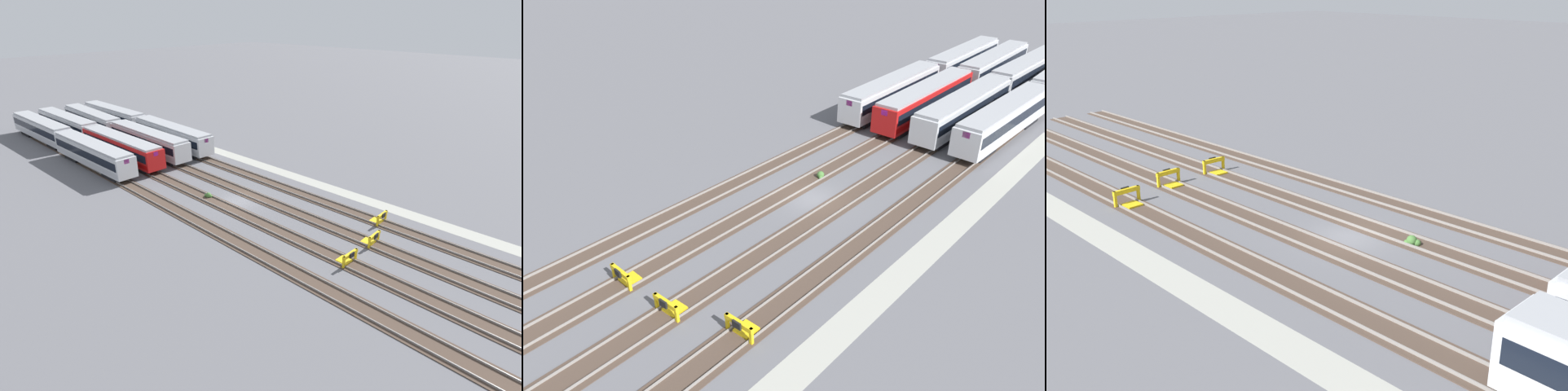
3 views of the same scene
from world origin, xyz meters
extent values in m
plane|color=#5B5B60|center=(0.00, 0.00, 0.00)|extent=(400.00, 400.00, 0.00)
cube|color=#9E9E93|center=(0.00, -10.41, 0.00)|extent=(54.00, 2.00, 0.01)
cube|color=#47382D|center=(0.00, -6.51, 0.03)|extent=(90.00, 2.24, 0.06)
cube|color=gray|center=(0.00, -5.79, 0.14)|extent=(90.00, 0.07, 0.15)
cube|color=gray|center=(0.00, -7.23, 0.14)|extent=(90.00, 0.07, 0.15)
cube|color=#47382D|center=(0.00, -2.17, 0.03)|extent=(90.00, 2.24, 0.06)
cube|color=gray|center=(0.00, -1.45, 0.14)|extent=(90.00, 0.07, 0.15)
cube|color=gray|center=(0.00, -2.89, 0.14)|extent=(90.00, 0.07, 0.15)
cube|color=#47382D|center=(0.00, 2.17, 0.03)|extent=(90.00, 2.24, 0.06)
cube|color=gray|center=(0.00, 2.89, 0.14)|extent=(90.00, 0.07, 0.15)
cube|color=gray|center=(0.00, 1.45, 0.14)|extent=(90.00, 0.07, 0.15)
cube|color=#47382D|center=(0.00, 6.51, 0.03)|extent=(90.00, 2.24, 0.06)
cube|color=gray|center=(0.00, 7.23, 0.14)|extent=(90.00, 0.07, 0.15)
cube|color=gray|center=(0.00, 5.79, 0.14)|extent=(90.00, 0.07, 0.15)
cube|color=#B21E99|center=(13.67, -6.35, 3.05)|extent=(0.10, 0.70, 0.56)
cube|color=#B21E99|center=(13.67, -2.21, 3.05)|extent=(0.08, 0.70, 0.56)
cube|color=gold|center=(-14.56, -5.61, 0.57)|extent=(0.19, 0.19, 1.15)
cube|color=gold|center=(-14.48, -7.41, 0.57)|extent=(0.19, 0.19, 1.15)
cube|color=gold|center=(-14.52, -6.51, 1.00)|extent=(0.33, 2.01, 0.30)
cube|color=gold|center=(-13.97, -6.49, 0.09)|extent=(1.15, 1.13, 0.18)
cube|color=black|center=(-14.70, -6.52, 1.00)|extent=(0.15, 0.60, 0.44)
cube|color=gold|center=(-16.17, -1.27, 0.57)|extent=(0.19, 0.19, 1.15)
cube|color=gold|center=(-16.09, -3.07, 0.57)|extent=(0.19, 0.19, 1.15)
cube|color=gold|center=(-16.13, -2.17, 1.00)|extent=(0.34, 2.01, 0.30)
cube|color=gold|center=(-15.58, -2.14, 0.09)|extent=(1.15, 1.13, 0.18)
cube|color=black|center=(-16.31, -2.18, 1.00)|extent=(0.15, 0.61, 0.44)
cube|color=gold|center=(-16.28, 3.07, 0.57)|extent=(0.18, 0.18, 1.15)
cube|color=gold|center=(-16.32, 1.27, 0.57)|extent=(0.18, 0.18, 1.15)
cube|color=gold|center=(-16.30, 2.17, 1.00)|extent=(0.29, 2.01, 0.30)
cube|color=gold|center=(-15.75, 2.16, 0.09)|extent=(1.13, 1.11, 0.18)
cube|color=black|center=(-16.48, 2.17, 1.00)|extent=(0.13, 0.60, 0.44)
sphere|color=#427033|center=(3.34, 1.80, 0.28)|extent=(0.64, 0.64, 0.64)
sphere|color=#427033|center=(3.64, 1.92, 0.18)|extent=(0.44, 0.44, 0.44)
sphere|color=#427033|center=(3.12, 1.62, 0.14)|extent=(0.36, 0.36, 0.36)
camera|label=1|loc=(-31.45, 28.75, 19.85)|focal=28.00mm
camera|label=2|loc=(-28.20, -21.92, 20.64)|focal=35.00mm
camera|label=3|loc=(22.16, -25.48, 14.64)|focal=42.00mm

